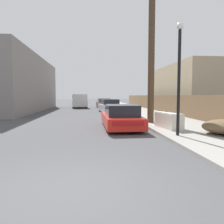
% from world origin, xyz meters
% --- Properties ---
extents(ground_plane, '(220.00, 220.00, 0.00)m').
position_xyz_m(ground_plane, '(0.00, 0.00, 0.00)').
color(ground_plane, '#444447').
extents(sidewalk_curb, '(4.20, 63.00, 0.12)m').
position_xyz_m(sidewalk_curb, '(5.30, 23.50, 0.06)').
color(sidewalk_curb, gray).
rests_on(sidewalk_curb, ground).
extents(discarded_fridge, '(0.89, 1.87, 0.78)m').
position_xyz_m(discarded_fridge, '(4.06, 6.51, 0.50)').
color(discarded_fridge, silver).
rests_on(discarded_fridge, sidewalk_curb).
extents(parked_sports_car_red, '(1.79, 4.72, 1.23)m').
position_xyz_m(parked_sports_car_red, '(1.87, 7.60, 0.56)').
color(parked_sports_car_red, red).
rests_on(parked_sports_car_red, ground).
extents(car_parked_mid, '(2.15, 4.68, 1.33)m').
position_xyz_m(car_parked_mid, '(2.19, 18.38, 0.62)').
color(car_parked_mid, silver).
rests_on(car_parked_mid, ground).
extents(car_parked_far, '(2.02, 4.62, 1.30)m').
position_xyz_m(car_parked_far, '(2.09, 26.52, 0.61)').
color(car_parked_far, '#5B1E19').
rests_on(car_parked_far, ground).
extents(pickup_truck, '(2.50, 6.01, 1.86)m').
position_xyz_m(pickup_truck, '(-1.30, 27.39, 0.92)').
color(pickup_truck, silver).
rests_on(pickup_truck, ground).
extents(utility_pole, '(1.80, 0.37, 8.69)m').
position_xyz_m(utility_pole, '(3.82, 8.82, 4.54)').
color(utility_pole, '#4C3826').
rests_on(utility_pole, sidewalk_curb).
extents(street_lamp, '(0.26, 0.26, 4.36)m').
position_xyz_m(street_lamp, '(3.74, 4.58, 2.67)').
color(street_lamp, black).
rests_on(street_lamp, sidewalk_curb).
extents(wooden_fence, '(0.08, 37.08, 1.60)m').
position_xyz_m(wooden_fence, '(7.25, 16.92, 0.92)').
color(wooden_fence, brown).
rests_on(wooden_fence, sidewalk_curb).
extents(building_left_block, '(7.00, 18.68, 5.94)m').
position_xyz_m(building_left_block, '(-8.61, 21.64, 2.97)').
color(building_left_block, gray).
rests_on(building_left_block, ground).
extents(building_right_house, '(6.00, 12.12, 4.89)m').
position_xyz_m(building_right_house, '(11.47, 19.40, 2.44)').
color(building_right_house, tan).
rests_on(building_right_house, ground).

